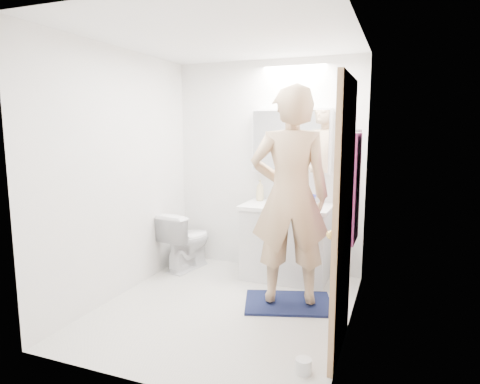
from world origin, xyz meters
The scene contains 23 objects.
floor centered at (0.00, 0.00, 0.00)m, with size 2.50×2.50×0.00m, color silver.
ceiling centered at (0.00, 0.00, 2.40)m, with size 2.50×2.50×0.00m, color white.
wall_back centered at (0.00, 1.25, 1.20)m, with size 2.50×2.50×0.00m, color white.
wall_front centered at (0.00, -1.25, 1.20)m, with size 2.50×2.50×0.00m, color white.
wall_left centered at (-1.10, 0.00, 1.20)m, with size 2.50×2.50×0.00m, color white.
wall_right centered at (1.10, 0.00, 1.20)m, with size 2.50×2.50×0.00m, color white.
vanity_cabinet centered at (0.31, 0.96, 0.39)m, with size 0.90×0.55×0.78m, color silver.
countertop centered at (0.31, 0.96, 0.80)m, with size 0.95×0.58×0.04m, color white.
sink_basin centered at (0.31, 0.99, 0.84)m, with size 0.36×0.36×0.03m, color white.
faucet centered at (0.31, 1.19, 0.90)m, with size 0.02×0.02×0.16m, color #B9B9BD.
medicine_cabinet centered at (0.30, 1.18, 1.50)m, with size 0.88×0.14×0.70m, color white.
mirror_panel centered at (0.30, 1.10, 1.50)m, with size 0.84×0.01×0.66m, color silver.
toilet centered at (-0.86, 0.85, 0.34)m, with size 0.38×0.67×0.68m, color white.
bath_rug centered at (0.52, 0.29, 0.01)m, with size 0.80×0.55×0.02m, color #12193B.
person centered at (0.52, 0.29, 1.03)m, with size 0.72×0.47×1.97m, color tan.
door centered at (1.08, -0.35, 1.00)m, with size 0.04×0.80×2.00m, color tan.
door_knob centered at (1.04, -0.65, 0.95)m, with size 0.06×0.06×0.06m, color gold.
towel centered at (1.08, 0.55, 1.10)m, with size 0.02×0.42×1.00m, color #13153E.
towel_hook centered at (1.07, 0.55, 1.62)m, with size 0.02×0.02×0.07m, color silver.
soap_bottle_a centered at (-0.04, 1.11, 0.94)m, with size 0.09×0.09×0.24m, color tan.
soap_bottle_b centered at (0.12, 1.15, 0.90)m, with size 0.07×0.07×0.16m, color teal.
toothbrush_cup centered at (0.54, 1.12, 0.87)m, with size 0.11×0.11×0.10m, color #4348CB.
toilet_paper_roll centered at (0.90, -0.76, 0.05)m, with size 0.11×0.11×0.10m, color white.
Camera 1 is at (1.45, -3.33, 1.64)m, focal length 31.13 mm.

